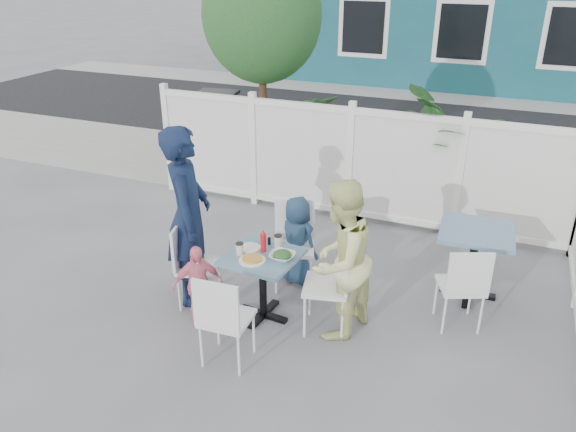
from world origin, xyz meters
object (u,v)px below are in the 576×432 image
at_px(spare_table, 475,245).
at_px(toddler, 197,285).
at_px(boy, 297,240).
at_px(utility_cabinet, 219,127).
at_px(chair_back, 294,237).
at_px(woman, 340,260).
at_px(chair_right, 335,278).
at_px(main_table, 263,269).
at_px(chair_left, 191,259).
at_px(chair_near, 222,315).
at_px(man, 188,216).

height_order(spare_table, toddler, toddler).
relative_size(spare_table, boy, 0.77).
distance_m(utility_cabinet, toddler, 5.06).
xyz_separation_m(chair_back, woman, (0.74, -0.70, 0.23)).
relative_size(utility_cabinet, boy, 1.14).
height_order(utility_cabinet, chair_right, utility_cabinet).
xyz_separation_m(main_table, toddler, (-0.57, -0.33, -0.13)).
bearing_deg(woman, spare_table, 150.38).
distance_m(spare_table, chair_left, 3.01).
relative_size(woman, boy, 1.55).
bearing_deg(chair_back, chair_near, 68.57).
distance_m(spare_table, woman, 1.64).
distance_m(utility_cabinet, main_table, 5.06).
height_order(utility_cabinet, woman, woman).
xyz_separation_m(chair_left, toddler, (0.24, -0.27, -0.10)).
distance_m(chair_left, toddler, 0.38).
xyz_separation_m(chair_right, chair_near, (-0.75, -0.91, -0.03)).
bearing_deg(main_table, chair_back, 86.92).
bearing_deg(utility_cabinet, spare_table, -42.20).
bearing_deg(chair_right, woman, -129.47).
bearing_deg(spare_table, main_table, -147.62).
xyz_separation_m(chair_near, toddler, (-0.56, 0.50, -0.12)).
bearing_deg(chair_left, toddler, 27.43).
bearing_deg(toddler, main_table, -11.45).
height_order(chair_right, chair_near, chair_right).
xyz_separation_m(utility_cabinet, boy, (2.85, -3.42, -0.07)).
height_order(utility_cabinet, spare_table, utility_cabinet).
xyz_separation_m(main_table, chair_left, (-0.80, -0.05, -0.02)).
relative_size(chair_right, man, 0.52).
height_order(chair_back, chair_near, chair_back).
height_order(spare_table, boy, boy).
distance_m(utility_cabinet, chair_near, 5.76).
height_order(main_table, spare_table, spare_table).
bearing_deg(boy, chair_back, 79.76).
relative_size(chair_right, woman, 0.62).
bearing_deg(boy, man, 56.49).
xyz_separation_m(chair_back, boy, (0.02, 0.04, -0.05)).
distance_m(woman, boy, 1.07).
xyz_separation_m(chair_right, chair_back, (-0.70, 0.68, -0.01)).
relative_size(boy, toddler, 1.19).
bearing_deg(chair_right, chair_left, 82.07).
xyz_separation_m(chair_near, boy, (0.07, 1.63, -0.03)).
xyz_separation_m(man, toddler, (0.30, -0.39, -0.53)).
distance_m(main_table, chair_back, 0.76).
bearing_deg(utility_cabinet, chair_back, -60.43).
relative_size(chair_back, toddler, 1.13).
bearing_deg(chair_near, chair_right, 47.55).
relative_size(main_table, chair_back, 0.77).
relative_size(chair_left, toddler, 1.07).
height_order(spare_table, woman, woman).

